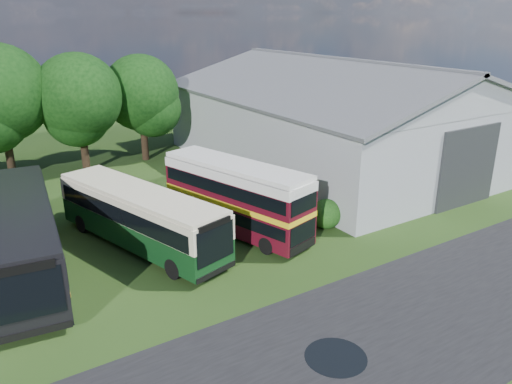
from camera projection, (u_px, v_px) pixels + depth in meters
ground at (315, 305)px, 20.62m from camera, size 120.00×120.00×0.00m
asphalt_road at (422, 318)px, 19.75m from camera, size 60.00×8.00×0.02m
puddle at (336, 358)px, 17.48m from camera, size 2.20×2.20×0.01m
storage_shed at (338, 110)px, 39.48m from camera, size 18.80×24.80×8.15m
tree_right_a at (78, 97)px, 36.05m from camera, size 6.26×6.26×8.83m
tree_right_b at (141, 93)px, 39.30m from camera, size 5.98×5.98×8.45m
shrub_front at (326, 226)px, 28.21m from camera, size 1.70×1.70×1.70m
shrub_mid at (304, 215)px, 29.80m from camera, size 1.60×1.60×1.60m
shrub_back at (284, 205)px, 31.38m from camera, size 1.80×1.80×1.80m
bus_green_single at (140, 217)px, 25.34m from camera, size 5.49×11.28×3.03m
bus_maroon_double at (236, 198)px, 26.98m from camera, size 4.68×9.39×3.91m
bus_dark_single at (22, 236)px, 22.74m from camera, size 4.24×12.49×3.38m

